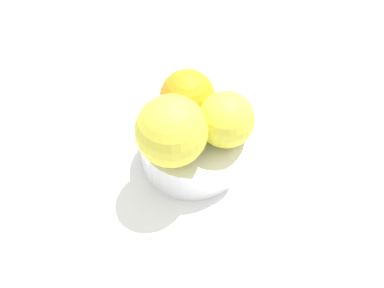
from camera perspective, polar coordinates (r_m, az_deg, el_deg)
ground_plane at (r=60.45cm, az=0.00°, el=-2.39°), size 110.00×110.00×2.00cm
fruit_bowl at (r=57.68cm, az=0.00°, el=-0.39°), size 13.48×13.48×5.15cm
orange_in_bowl_0 at (r=50.39cm, az=-2.66°, el=1.68°), size 8.50×8.50×8.50cm
orange_in_bowl_1 at (r=55.03cm, az=-0.58°, el=6.09°), size 6.94×6.94×6.94cm
orange_in_bowl_2 at (r=52.66cm, az=4.40°, el=3.15°), size 6.93×6.93×6.93cm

